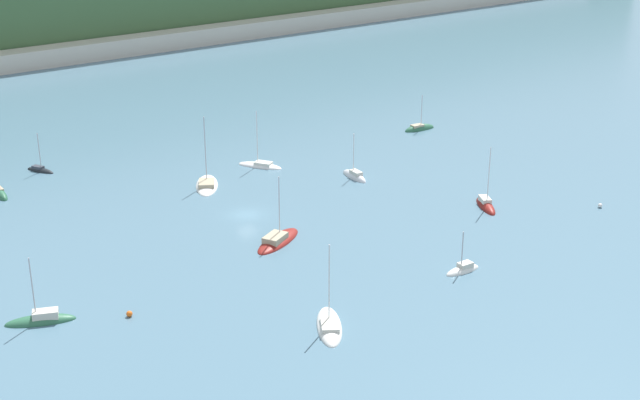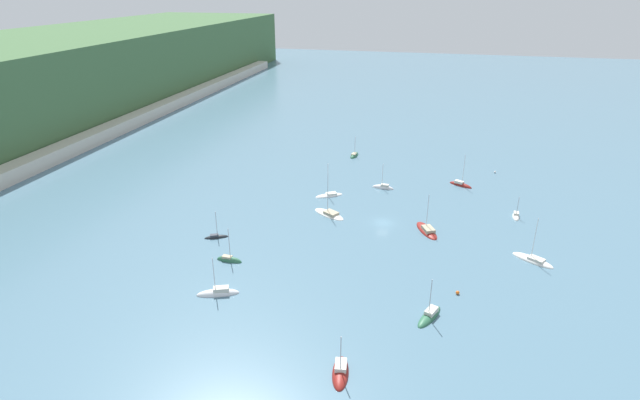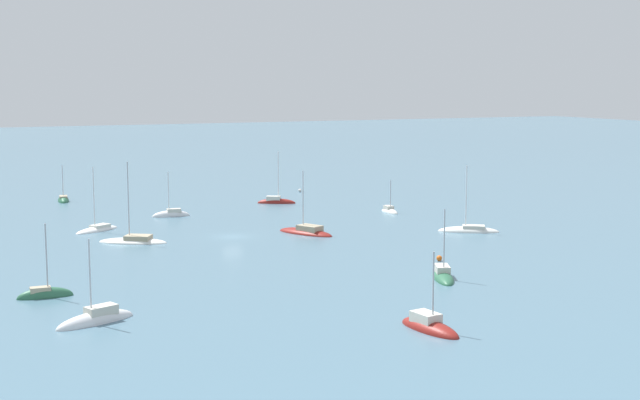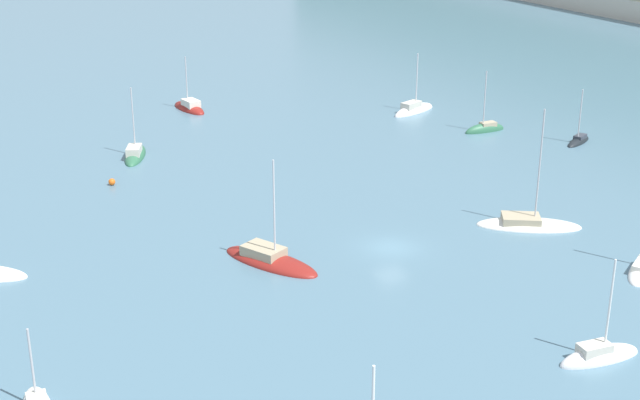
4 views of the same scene
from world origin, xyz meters
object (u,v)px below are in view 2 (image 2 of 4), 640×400
at_px(sailboat_0, 427,231).
at_px(sailboat_6, 329,214).
at_px(sailboat_4, 329,196).
at_px(sailboat_11, 216,237).
at_px(sailboat_3, 218,294).
at_px(sailboat_12, 516,216).
at_px(sailboat_9, 533,260).
at_px(mooring_buoy_0, 458,293).
at_px(sailboat_10, 383,188).
at_px(mooring_buoy_1, 495,172).
at_px(sailboat_1, 354,156).
at_px(sailboat_2, 429,316).
at_px(sailboat_5, 340,373).
at_px(sailboat_8, 460,185).
at_px(sailboat_7, 229,260).

xyz_separation_m(sailboat_0, sailboat_6, (3.12, 22.39, -0.01)).
distance_m(sailboat_4, sailboat_11, 33.04).
height_order(sailboat_3, sailboat_12, sailboat_3).
relative_size(sailboat_9, sailboat_11, 1.48).
height_order(sailboat_6, mooring_buoy_0, sailboat_6).
distance_m(sailboat_3, sailboat_10, 59.13).
distance_m(sailboat_10, mooring_buoy_1, 34.83).
bearing_deg(sailboat_3, sailboat_1, -117.75).
relative_size(sailboat_2, sailboat_12, 1.43).
xyz_separation_m(sailboat_5, sailboat_11, (32.78, 33.49, -0.03)).
relative_size(sailboat_3, sailboat_8, 0.87).
relative_size(sailboat_0, sailboat_5, 1.24).
height_order(sailboat_8, sailboat_9, sailboat_9).
distance_m(sailboat_3, sailboat_11, 21.24).
height_order(sailboat_0, sailboat_1, sailboat_0).
xyz_separation_m(sailboat_3, mooring_buoy_1, (73.93, -50.86, 0.19)).
xyz_separation_m(sailboat_8, sailboat_10, (-6.80, 19.72, -0.03)).
bearing_deg(mooring_buoy_0, sailboat_1, 23.71).
distance_m(sailboat_9, sailboat_10, 44.53).
xyz_separation_m(sailboat_3, sailboat_7, (10.92, 2.66, -0.03)).
bearing_deg(sailboat_10, sailboat_5, 98.34).
height_order(sailboat_0, sailboat_2, sailboat_0).
bearing_deg(sailboat_10, mooring_buoy_1, -141.12).
bearing_deg(sailboat_3, sailboat_9, -176.20).
relative_size(sailboat_6, sailboat_9, 1.11).
height_order(sailboat_3, sailboat_5, sailboat_3).
xyz_separation_m(sailboat_7, sailboat_11, (8.25, 6.50, 0.02)).
distance_m(sailboat_0, sailboat_2, 30.70).
xyz_separation_m(sailboat_2, sailboat_11, (17.02, 44.87, -0.03)).
height_order(sailboat_2, sailboat_5, sailboat_2).
height_order(sailboat_12, mooring_buoy_1, sailboat_12).
xyz_separation_m(sailboat_3, sailboat_8, (61.85, -41.31, 0.01)).
xyz_separation_m(sailboat_9, mooring_buoy_0, (-15.09, 14.26, 0.25)).
distance_m(sailboat_2, sailboat_3, 35.77).
xyz_separation_m(sailboat_0, sailboat_3, (-32.80, 33.88, -0.01)).
bearing_deg(sailboat_7, sailboat_11, 130.34).
relative_size(sailboat_1, mooring_buoy_1, 11.77).
relative_size(sailboat_5, sailboat_8, 0.79).
bearing_deg(sailboat_5, sailboat_12, 145.46).
distance_m(sailboat_12, mooring_buoy_1, 29.00).
height_order(sailboat_4, sailboat_7, sailboat_4).
relative_size(sailboat_7, sailboat_10, 1.05).
height_order(sailboat_1, sailboat_8, sailboat_8).
height_order(sailboat_9, sailboat_12, sailboat_9).
bearing_deg(sailboat_7, sailboat_8, 51.32).
xyz_separation_m(sailboat_5, mooring_buoy_0, (23.46, -15.81, 0.20)).
height_order(sailboat_4, sailboat_6, sailboat_6).
bearing_deg(sailboat_9, mooring_buoy_1, -52.53).
height_order(sailboat_2, mooring_buoy_1, sailboat_2).
height_order(sailboat_6, sailboat_8, sailboat_6).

